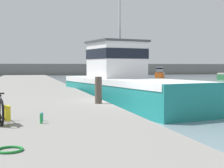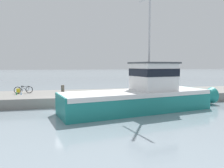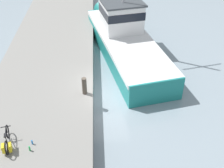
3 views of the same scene
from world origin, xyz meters
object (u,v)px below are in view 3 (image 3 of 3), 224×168
Objects in this scene: bicycle_touring at (7,142)px; water_bottle_on_curb at (32,142)px; fishing_boat_main at (124,37)px; water_bottle_by_bike at (30,149)px; mooring_post at (84,86)px.

bicycle_touring is 7.58× the size of water_bottle_on_curb.
water_bottle_on_curb is (-5.03, -9.78, -0.34)m from fishing_boat_main.
fishing_boat_main is 56.87× the size of water_bottle_by_bike.
water_bottle_by_bike is (1.01, -0.25, -0.21)m from bicycle_touring.
fishing_boat_main is 11.36m from water_bottle_by_bike.
mooring_post is 4.34m from water_bottle_on_curb.
water_bottle_by_bike is at bearing -128.43° from fishing_boat_main.
mooring_post reaches higher than water_bottle_by_bike.
bicycle_touring reaches higher than water_bottle_on_curb.
mooring_post is 4.18× the size of water_bottle_by_bike.
fishing_boat_main reaches higher than bicycle_touring.
fishing_boat_main is at bearing 62.78° from water_bottle_on_curb.
mooring_post reaches higher than bicycle_touring.
bicycle_touring is 1.08m from water_bottle_on_curb.
fishing_boat_main is 8.45× the size of bicycle_touring.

